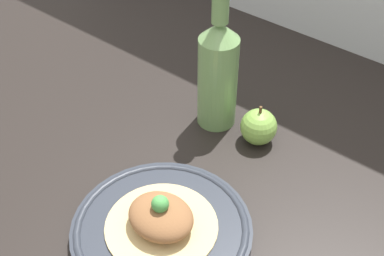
# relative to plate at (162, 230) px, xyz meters

# --- Properties ---
(ground_plane) EXTENTS (1.80, 1.10, 0.04)m
(ground_plane) POSITION_rel_plate_xyz_m (-0.06, 0.17, -0.03)
(ground_plane) COLOR black
(plate) EXTENTS (0.29, 0.29, 0.02)m
(plate) POSITION_rel_plate_xyz_m (0.00, 0.00, 0.00)
(plate) COLOR #2D333D
(plate) RESTS_ON ground_plane
(plated_food) EXTENTS (0.18, 0.18, 0.07)m
(plated_food) POSITION_rel_plate_xyz_m (0.00, 0.00, 0.03)
(plated_food) COLOR #D6BC7F
(plated_food) RESTS_ON plate
(cider_bottle) EXTENTS (0.08, 0.08, 0.30)m
(cider_bottle) POSITION_rel_plate_xyz_m (-0.10, 0.29, 0.11)
(cider_bottle) COLOR #729E5B
(cider_bottle) RESTS_ON ground_plane
(apple) EXTENTS (0.07, 0.07, 0.08)m
(apple) POSITION_rel_plate_xyz_m (-0.00, 0.29, 0.02)
(apple) COLOR #84B74C
(apple) RESTS_ON ground_plane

